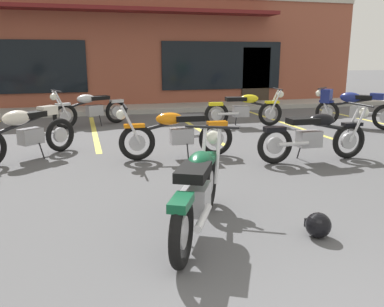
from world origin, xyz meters
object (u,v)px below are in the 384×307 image
Objects in this scene: motorcycle_foreground_classic at (198,189)px; motorcycle_orange_scrambler at (351,106)px; helmet_on_pavement at (318,225)px; motorcycle_red_sportbike at (91,108)px; motorcycle_blue_standard at (20,131)px; motorcycle_black_cruiser at (315,135)px; motorcycle_green_cafe_racer at (245,109)px; motorcycle_cream_vintage at (176,133)px.

motorcycle_foreground_classic and motorcycle_orange_scrambler have the same top height.
motorcycle_orange_scrambler reaches higher than helmet_on_pavement.
motorcycle_blue_standard is (-1.29, -3.38, 0.07)m from motorcycle_red_sportbike.
motorcycle_blue_standard and motorcycle_orange_scrambler have the same top height.
motorcycle_green_cafe_racer is at bearing 86.60° from motorcycle_black_cruiser.
motorcycle_red_sportbike reaches higher than helmet_on_pavement.
motorcycle_foreground_classic is 6.63m from motorcycle_green_cafe_racer.
motorcycle_foreground_classic is 7.12m from motorcycle_red_sportbike.
motorcycle_black_cruiser is at bearing -93.40° from motorcycle_green_cafe_racer.
motorcycle_blue_standard is 6.62× the size of helmet_on_pavement.
motorcycle_black_cruiser and motorcycle_green_cafe_racer have the same top height.
helmet_on_pavement is (3.28, -4.14, -0.40)m from motorcycle_blue_standard.
motorcycle_black_cruiser is 3.20m from helmet_on_pavement.
motorcycle_green_cafe_racer is 2.74m from motorcycle_orange_scrambler.
motorcycle_orange_scrambler is (6.47, -1.92, 0.07)m from motorcycle_red_sportbike.
motorcycle_foreground_classic is at bearing -99.06° from motorcycle_cream_vintage.
motorcycle_foreground_classic is at bearing -59.70° from motorcycle_blue_standard.
motorcycle_red_sportbike is 4.17m from motorcycle_cream_vintage.
motorcycle_cream_vintage is (-2.48, -2.80, 0.00)m from motorcycle_green_cafe_racer.
motorcycle_red_sportbike is at bearing 69.14° from motorcycle_blue_standard.
motorcycle_red_sportbike is 0.94× the size of motorcycle_black_cruiser.
motorcycle_cream_vintage reaches higher than helmet_on_pavement.
motorcycle_black_cruiser is 8.10× the size of helmet_on_pavement.
motorcycle_green_cafe_racer is (3.84, -1.15, 0.00)m from motorcycle_red_sportbike.
motorcycle_green_cafe_racer is (5.13, 2.23, -0.07)m from motorcycle_blue_standard.
motorcycle_foreground_classic is at bearing -83.04° from motorcycle_red_sportbike.
motorcycle_foreground_classic is 1.10× the size of motorcycle_orange_scrambler.
motorcycle_cream_vintage is 3.65m from helmet_on_pavement.
motorcycle_red_sportbike is at bearing 163.35° from motorcycle_green_cafe_racer.
motorcycle_foreground_classic and motorcycle_black_cruiser have the same top height.
motorcycle_cream_vintage is at bearing -70.96° from motorcycle_red_sportbike.
motorcycle_black_cruiser is at bearing -20.45° from motorcycle_cream_vintage.
motorcycle_foreground_classic is 3.58m from motorcycle_black_cruiser.
motorcycle_green_cafe_racer is at bearing -16.65° from motorcycle_red_sportbike.
helmet_on_pavement is (-1.63, -2.73, -0.33)m from motorcycle_black_cruiser.
motorcycle_blue_standard and motorcycle_cream_vintage have the same top height.
motorcycle_foreground_classic and motorcycle_cream_vintage have the same top height.
motorcycle_cream_vintage is (2.65, -0.56, -0.07)m from motorcycle_blue_standard.
helmet_on_pavement is (-1.85, -6.37, -0.33)m from motorcycle_green_cafe_racer.
motorcycle_black_cruiser is 2.42m from motorcycle_cream_vintage.
helmet_on_pavement is at bearing -79.96° from motorcycle_cream_vintage.
helmet_on_pavement is at bearing -51.58° from motorcycle_blue_standard.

